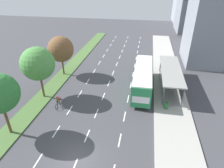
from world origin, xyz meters
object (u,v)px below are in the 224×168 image
Objects in this scene: cyclist at (58,101)px; trash_bin at (166,106)px; median_tree_second at (38,64)px; bus at (143,77)px; bus_shelter at (172,76)px; median_tree_third at (61,49)px.

trash_bin is (13.66, 1.89, -0.22)m from cyclist.
cyclist is 5.47m from median_tree_second.
median_tree_second is at bearing -160.58° from bus.
median_tree_third is at bearing 175.87° from bus_shelter.
bus reaches higher than trash_bin.
median_tree_third is at bearing 108.66° from cyclist.
median_tree_third is 18.68m from trash_bin.
bus_shelter is 18.96m from median_tree_second.
cyclist is (-10.46, -6.54, -1.28)m from bus.
median_tree_second is (-17.69, -6.04, 3.16)m from bus_shelter.
bus_shelter is at bearing 17.07° from bus.
median_tree_second is at bearing 148.42° from cyclist.
median_tree_third is at bearing 91.06° from median_tree_second.
bus is 5.84m from trash_bin.
bus is at bearing 124.50° from trash_bin.
bus_shelter is 0.99× the size of bus.
cyclist is (-14.74, -7.86, -1.08)m from bus_shelter.
median_tree_second reaches higher than bus.
bus reaches higher than cyclist.
bus is 13.28× the size of trash_bin.
median_tree_second is 17.20m from trash_bin.
median_tree_second is 7.34m from median_tree_third.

